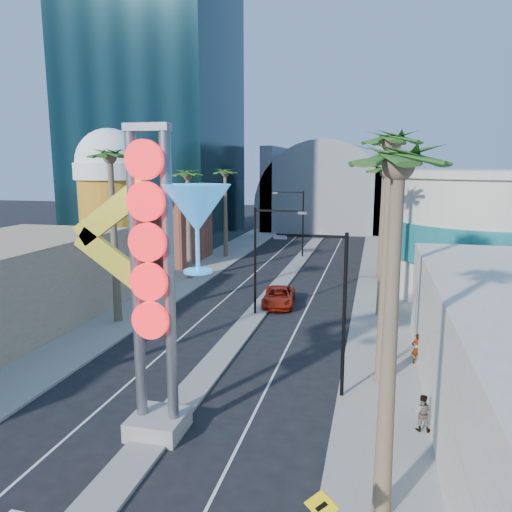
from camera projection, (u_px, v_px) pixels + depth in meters
The scene contains 24 objects.
ground at pixel (123, 476), 17.93m from camera, with size 240.00×240.00×0.00m, color black.
sidewalk_west at pixel (202, 268), 53.58m from camera, with size 5.00×100.00×0.15m, color gray.
sidewalk_east at pixel (385, 277), 49.18m from camera, with size 5.00×100.00×0.15m, color gray.
median at pixel (294, 267), 54.24m from camera, with size 1.60×84.00×0.15m, color gray.
hotel_tower at pixel (155, 61), 68.23m from camera, with size 20.00×20.00×50.00m, color black.
brick_filler_west at pixel (157, 227), 57.24m from camera, with size 10.00×10.00×8.00m, color brown.
filler_east at pixel (442, 216), 59.21m from camera, with size 10.00×20.00×10.00m, color #9F8166.
beer_mug at pixel (112, 197), 49.14m from camera, with size 7.00×7.00×14.50m.
turquoise_building at pixel (493, 235), 41.49m from camera, with size 16.60×16.60×10.60m.
canopy at pixel (327, 204), 85.98m from camera, with size 22.00×16.00×22.00m.
neon_sign at pixel (171, 262), 19.26m from camera, with size 6.53×2.60×12.55m.
streetlight_0 at pixel (262, 251), 36.05m from camera, with size 3.79×0.25×8.00m.
streetlight_1 at pixel (298, 217), 59.24m from camera, with size 3.79×0.25×8.00m.
streetlight_2 at pixel (334, 300), 23.15m from camera, with size 3.45×0.25×8.00m.
palm_1 at pixel (110, 168), 33.36m from camera, with size 2.40×2.40×12.70m.
palm_2 at pixel (188, 181), 46.99m from camera, with size 2.40×2.40×11.20m.
palm_3 at pixel (225, 178), 58.46m from camera, with size 2.40×2.40×11.20m.
palm_4 at pixel (397, 188), 13.98m from camera, with size 2.40×2.40×12.20m.
palm_5 at pixel (391, 159), 23.37m from camera, with size 2.40×2.40×13.20m.
palm_6 at pixel (386, 180), 35.09m from camera, with size 2.40×2.40×11.70m.
palm_7 at pixel (385, 167), 46.40m from camera, with size 2.40×2.40×12.70m.
red_pickup at pixel (279, 297), 39.50m from camera, with size 2.39×5.18×1.44m, color #AE240D.
pedestrian_a at pixel (417, 349), 27.55m from camera, with size 0.62×0.41×1.71m, color gray.
pedestrian_b at pixel (422, 413), 20.59m from camera, with size 0.76×0.59×1.56m, color gray.
Camera 1 is at (8.46, -14.63, 11.02)m, focal length 35.00 mm.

